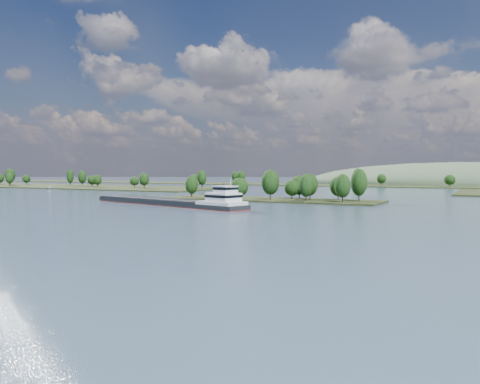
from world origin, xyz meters
The scene contains 7 objects.
ground centered at (0.00, 120.00, 0.00)m, with size 1800.00×1800.00×0.00m, color #394A62.
tree_island centered at (7.30, 179.54, 4.04)m, with size 100.00×30.23×14.82m.
left_bank centered at (-229.20, 259.99, 0.94)m, with size 300.00×80.00×16.26m.
back_shoreline centered at (9.65, 399.86, 0.76)m, with size 900.00×60.00×16.23m.
hill_west centered at (60.00, 500.00, 0.00)m, with size 320.00×160.00×44.00m, color #40553A.
cargo_barge centered at (-18.63, 133.55, 1.42)m, with size 82.86×31.06×11.25m.
motorboat centered at (-194.86, 219.92, 1.20)m, with size 2.34×6.21×2.40m, color silver.
Camera 1 is at (89.61, -11.92, 13.37)m, focal length 35.00 mm.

